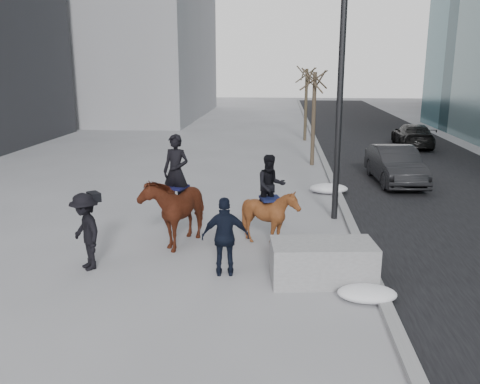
# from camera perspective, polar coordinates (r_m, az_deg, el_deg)

# --- Properties ---
(ground) EXTENTS (120.00, 120.00, 0.00)m
(ground) POSITION_cam_1_polar(r_m,az_deg,el_deg) (11.58, -0.49, -8.68)
(ground) COLOR gray
(ground) RESTS_ON ground
(road) EXTENTS (8.00, 90.00, 0.01)m
(road) POSITION_cam_1_polar(r_m,az_deg,el_deg) (21.96, 20.51, 1.48)
(road) COLOR black
(road) RESTS_ON ground
(curb) EXTENTS (0.25, 90.00, 0.12)m
(curb) POSITION_cam_1_polar(r_m,az_deg,el_deg) (21.20, 10.07, 1.89)
(curb) COLOR gray
(curb) RESTS_ON ground
(planter) EXTENTS (2.27, 1.31, 0.87)m
(planter) POSITION_cam_1_polar(r_m,az_deg,el_deg) (10.96, 9.26, -7.78)
(planter) COLOR #949496
(planter) RESTS_ON ground
(car_near) EXTENTS (1.73, 4.38, 1.42)m
(car_near) POSITION_cam_1_polar(r_m,az_deg,el_deg) (20.48, 17.05, 2.90)
(car_near) COLOR black
(car_near) RESTS_ON ground
(car_far) EXTENTS (2.06, 4.54, 1.29)m
(car_far) POSITION_cam_1_polar(r_m,az_deg,el_deg) (29.92, 18.81, 6.05)
(car_far) COLOR black
(car_far) RESTS_ON ground
(tree_near) EXTENTS (1.20, 1.20, 4.62)m
(tree_near) POSITION_cam_1_polar(r_m,az_deg,el_deg) (23.22, 8.27, 8.64)
(tree_near) COLOR #352B1F
(tree_near) RESTS_ON ground
(tree_far) EXTENTS (1.20, 1.20, 4.69)m
(tree_far) POSITION_cam_1_polar(r_m,az_deg,el_deg) (30.88, 7.42, 10.09)
(tree_far) COLOR #3A3022
(tree_far) RESTS_ON ground
(mounted_left) EXTENTS (1.56, 2.35, 2.79)m
(mounted_left) POSITION_cam_1_polar(r_m,az_deg,el_deg) (13.07, -7.20, -1.28)
(mounted_left) COLOR #4D1E0F
(mounted_left) RESTS_ON ground
(mounted_right) EXTENTS (1.55, 1.65, 2.32)m
(mounted_right) POSITION_cam_1_polar(r_m,az_deg,el_deg) (12.82, 3.40, -2.01)
(mounted_right) COLOR #4E260F
(mounted_right) RESTS_ON ground
(feeder) EXTENTS (1.07, 0.92, 1.75)m
(feeder) POSITION_cam_1_polar(r_m,az_deg,el_deg) (11.00, -1.65, -5.05)
(feeder) COLOR black
(feeder) RESTS_ON ground
(camera_crew) EXTENTS (1.23, 1.29, 1.75)m
(camera_crew) POSITION_cam_1_polar(r_m,az_deg,el_deg) (11.83, -16.94, -4.23)
(camera_crew) COLOR black
(camera_crew) RESTS_ON ground
(lamppost) EXTENTS (0.25, 1.38, 9.09)m
(lamppost) POSITION_cam_1_polar(r_m,az_deg,el_deg) (14.76, 11.46, 15.84)
(lamppost) COLOR black
(lamppost) RESTS_ON ground
(snow_piles) EXTENTS (1.35, 9.32, 0.34)m
(snow_piles) POSITION_cam_1_polar(r_m,az_deg,el_deg) (15.28, 10.99, -2.57)
(snow_piles) COLOR silver
(snow_piles) RESTS_ON ground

